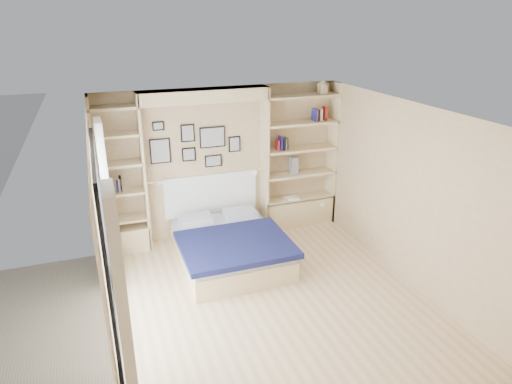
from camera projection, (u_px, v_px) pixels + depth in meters
name	position (u px, v px, depth m)	size (l,w,h in m)	color
ground	(270.00, 300.00, 6.07)	(4.50, 4.50, 0.00)	#DDBD89
room_shell	(210.00, 189.00, 6.90)	(4.50, 4.50, 4.50)	tan
bed	(229.00, 246.00, 6.95)	(1.58, 2.05, 1.07)	beige
photo_gallery	(194.00, 145.00, 7.30)	(1.48, 0.02, 0.82)	black
reading_lamps	(208.00, 177.00, 7.34)	(1.92, 0.12, 0.15)	silver
shelf_decor	(285.00, 134.00, 7.61)	(3.53, 0.23, 2.03)	#A51E1E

